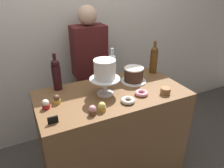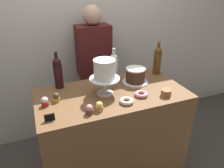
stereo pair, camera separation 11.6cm
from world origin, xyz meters
name	(u,v)px [view 1 (the left image)]	position (x,y,z in m)	size (l,w,h in m)	color
back_wall	(77,31)	(0.00, 0.91, 1.30)	(6.00, 0.05, 2.60)	silver
display_counter	(112,136)	(0.00, 0.00, 0.48)	(1.27, 0.67, 0.96)	brown
cake_stand_pedestal	(105,83)	(-0.06, 0.00, 1.06)	(0.25, 0.25, 0.15)	silver
white_layer_cake	(105,69)	(-0.06, 0.00, 1.18)	(0.18, 0.18, 0.16)	white
silver_serving_platter	(133,81)	(0.27, 0.11, 0.96)	(0.24, 0.24, 0.01)	white
chocolate_round_cake	(134,74)	(0.27, 0.11, 1.03)	(0.18, 0.18, 0.13)	#3D2619
wine_bottle_dark_red	(56,74)	(-0.40, 0.26, 1.10)	(0.08, 0.08, 0.33)	black
wine_bottle_amber	(154,59)	(0.57, 0.21, 1.10)	(0.08, 0.08, 0.33)	#5B3814
wine_bottle_clear	(112,68)	(0.09, 0.19, 1.10)	(0.08, 0.08, 0.33)	#B2BCC1
cupcake_vanilla	(46,104)	(-0.55, -0.01, 0.99)	(0.06, 0.06, 0.07)	red
cupcake_strawberry	(93,110)	(-0.27, -0.24, 0.99)	(0.06, 0.06, 0.07)	brown
cupcake_chocolate	(57,99)	(-0.46, 0.03, 0.99)	(0.06, 0.06, 0.07)	gold
cupcake_lemon	(102,107)	(-0.19, -0.22, 0.99)	(0.06, 0.06, 0.07)	gold
donut_pink	(141,93)	(0.20, -0.14, 0.97)	(0.11, 0.11, 0.03)	pink
donut_sugar	(128,100)	(0.04, -0.20, 0.97)	(0.11, 0.11, 0.03)	silver
cookie_stack	(165,91)	(0.39, -0.21, 0.99)	(0.08, 0.08, 0.06)	olive
price_sign_chalkboard	(53,120)	(-0.54, -0.22, 0.98)	(0.07, 0.01, 0.05)	black
coffee_cup_ceramic	(99,76)	(0.00, 0.28, 1.00)	(0.08, 0.08, 0.08)	white
barista_figure	(90,75)	(0.05, 0.67, 0.84)	(0.36, 0.22, 1.60)	black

